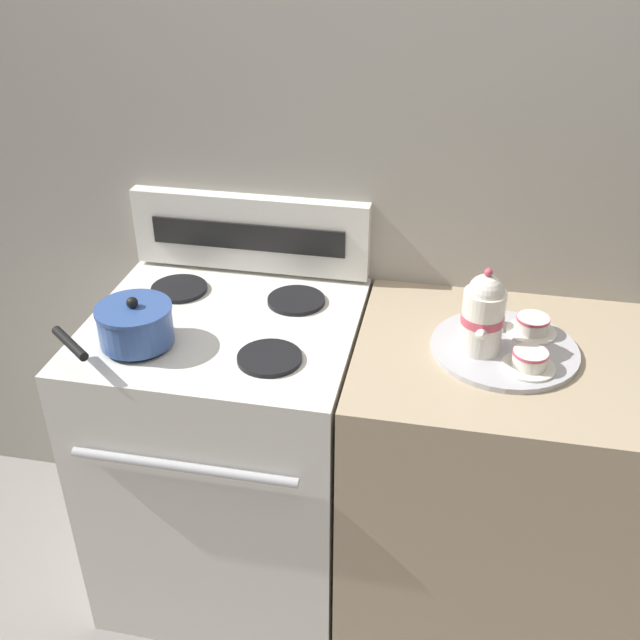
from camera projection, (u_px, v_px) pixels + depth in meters
ground_plane at (357, 582)px, 2.32m from camera, size 6.00×6.00×0.00m
wall_back at (386, 210)px, 2.04m from camera, size 6.00×0.05×2.20m
stove at (232, 455)px, 2.15m from camera, size 0.69×0.66×0.91m
control_panel at (250, 233)px, 2.11m from camera, size 0.68×0.05×0.22m
side_counter at (488, 491)px, 2.03m from camera, size 0.74×0.63×0.90m
saucepan at (134, 324)px, 1.80m from camera, size 0.26×0.28×0.12m
serving_tray at (504, 349)px, 1.81m from camera, size 0.35×0.35×0.01m
teapot at (483, 314)px, 1.74m from camera, size 0.10×0.16×0.22m
teacup_left at (532, 325)px, 1.84m from camera, size 0.12×0.12×0.05m
teacup_right at (530, 360)px, 1.71m from camera, size 0.12×0.12×0.05m
creamer_jug at (477, 313)px, 1.87m from camera, size 0.06×0.06×0.07m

